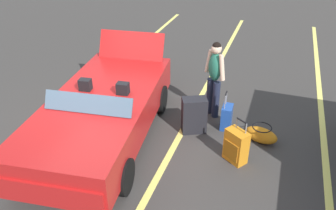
{
  "coord_description": "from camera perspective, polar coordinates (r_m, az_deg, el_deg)",
  "views": [
    {
      "loc": [
        4.75,
        2.94,
        3.94
      ],
      "look_at": [
        -0.43,
        1.16,
        0.75
      ],
      "focal_mm": 36.53,
      "sensor_mm": 36.0,
      "label": 1
    }
  ],
  "objects": [
    {
      "name": "lot_line_mid",
      "position": [
        6.37,
        0.42,
        -8.0
      ],
      "size": [
        18.0,
        0.12,
        0.01
      ],
      "primitive_type": "cube",
      "color": "#EAE066",
      "rests_on": "ground_plane"
    },
    {
      "name": "suitcase_large_black",
      "position": [
        6.77,
        4.36,
        -1.72
      ],
      "size": [
        0.46,
        0.55,
        0.74
      ],
      "rotation": [
        0.0,
        0.0,
        3.59
      ],
      "color": "black",
      "rests_on": "ground_plane"
    },
    {
      "name": "suitcase_medium_bright",
      "position": [
        6.14,
        11.27,
        -6.76
      ],
      "size": [
        0.43,
        0.47,
        0.83
      ],
      "rotation": [
        0.0,
        0.0,
        5.67
      ],
      "color": "orange",
      "rests_on": "ground_plane"
    },
    {
      "name": "duffel_bag",
      "position": [
        6.8,
        15.23,
        -4.8
      ],
      "size": [
        0.45,
        0.69,
        0.34
      ],
      "rotation": [
        0.0,
        0.0,
        4.46
      ],
      "color": "orange",
      "rests_on": "ground_plane"
    },
    {
      "name": "lot_line_near",
      "position": [
        7.51,
        -19.53,
        -3.4
      ],
      "size": [
        18.0,
        0.12,
        0.01
      ],
      "primitive_type": "cube",
      "color": "#EAE066",
      "rests_on": "ground_plane"
    },
    {
      "name": "convertible_car",
      "position": [
        6.36,
        -11.58,
        -2.27
      ],
      "size": [
        4.36,
        2.24,
        1.51
      ],
      "rotation": [
        0.0,
        0.0,
        0.12
      ],
      "color": "red",
      "rests_on": "ground_plane"
    },
    {
      "name": "suitcase_small_carryon",
      "position": [
        7.02,
        9.76,
        -1.98
      ],
      "size": [
        0.35,
        0.21,
        0.8
      ],
      "rotation": [
        0.0,
        0.0,
        1.6
      ],
      "color": "#1E479E",
      "rests_on": "ground_plane"
    },
    {
      "name": "lot_line_far",
      "position": [
        6.27,
        25.1,
        -12.22
      ],
      "size": [
        18.0,
        0.12,
        0.01
      ],
      "primitive_type": "cube",
      "color": "#EAE066",
      "rests_on": "ground_plane"
    },
    {
      "name": "ground_plane",
      "position": [
        6.84,
        -10.45,
        -5.59
      ],
      "size": [
        80.0,
        80.0,
        0.0
      ],
      "primitive_type": "plane",
      "color": "#383533"
    },
    {
      "name": "traveler_person",
      "position": [
        7.12,
        7.76,
        4.88
      ],
      "size": [
        0.44,
        0.53,
        1.65
      ],
      "rotation": [
        0.0,
        0.0,
        -0.67
      ],
      "color": "#1E2338",
      "rests_on": "ground_plane"
    }
  ]
}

